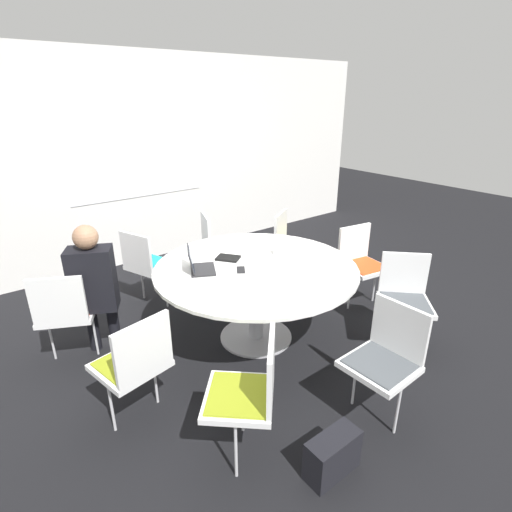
# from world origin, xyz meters

# --- Properties ---
(ground_plane) EXTENTS (16.00, 16.00, 0.00)m
(ground_plane) POSITION_xyz_m (0.00, 0.00, 0.00)
(ground_plane) COLOR black
(wall_back) EXTENTS (8.00, 0.07, 2.70)m
(wall_back) POSITION_xyz_m (0.00, 2.56, 1.35)
(wall_back) COLOR silver
(wall_back) RESTS_ON ground_plane
(conference_table) EXTENTS (1.83, 1.83, 0.75)m
(conference_table) POSITION_xyz_m (0.00, 0.00, 0.64)
(conference_table) COLOR #B7B7BC
(conference_table) RESTS_ON ground_plane
(chair_0) EXTENTS (0.58, 0.57, 0.87)m
(chair_0) POSITION_xyz_m (-1.49, 0.69, 0.52)
(chair_0) COLOR white
(chair_0) RESTS_ON ground_plane
(chair_1) EXTENTS (0.52, 0.50, 0.87)m
(chair_1) POSITION_xyz_m (-1.29, -0.33, 0.52)
(chair_1) COLOR white
(chair_1) RESTS_ON ground_plane
(chair_2) EXTENTS (0.61, 0.61, 0.87)m
(chair_2) POSITION_xyz_m (-0.85, -1.03, 0.52)
(chair_2) COLOR white
(chair_2) RESTS_ON ground_plane
(chair_3) EXTENTS (0.43, 0.45, 0.87)m
(chair_3) POSITION_xyz_m (0.10, -1.33, 0.52)
(chair_3) COLOR white
(chair_3) RESTS_ON ground_plane
(chair_4) EXTENTS (0.61, 0.61, 0.87)m
(chair_4) POSITION_xyz_m (0.99, -0.90, 0.52)
(chair_4) COLOR white
(chair_4) RESTS_ON ground_plane
(chair_5) EXTENTS (0.50, 0.48, 0.87)m
(chair_5) POSITION_xyz_m (1.33, -0.14, 0.52)
(chair_5) COLOR white
(chair_5) RESTS_ON ground_plane
(chair_6) EXTENTS (0.59, 0.59, 0.87)m
(chair_6) POSITION_xyz_m (1.11, 0.75, 0.52)
(chair_6) COLOR white
(chair_6) RESTS_ON ground_plane
(chair_7) EXTENTS (0.54, 0.56, 0.87)m
(chair_7) POSITION_xyz_m (0.39, 1.28, 0.52)
(chair_7) COLOR white
(chair_7) RESTS_ON ground_plane
(chair_8) EXTENTS (0.55, 0.56, 0.87)m
(chair_8) POSITION_xyz_m (-0.53, 1.23, 0.52)
(chair_8) COLOR white
(chair_8) RESTS_ON ground_plane
(person_0) EXTENTS (0.42, 0.36, 1.22)m
(person_0) POSITION_xyz_m (-1.23, 0.65, 0.72)
(person_0) COLOR black
(person_0) RESTS_ON ground_plane
(laptop) EXTENTS (0.33, 0.35, 0.21)m
(laptop) POSITION_xyz_m (-0.46, 0.24, 0.81)
(laptop) COLOR #232326
(laptop) RESTS_ON conference_table
(spiral_notebook) EXTENTS (0.25, 0.26, 0.02)m
(spiral_notebook) POSITION_xyz_m (-0.10, 0.30, 0.76)
(spiral_notebook) COLOR black
(spiral_notebook) RESTS_ON conference_table
(coffee_cup) EXTENTS (0.09, 0.09, 0.09)m
(coffee_cup) POSITION_xyz_m (0.34, 0.10, 0.79)
(coffee_cup) COLOR white
(coffee_cup) RESTS_ON conference_table
(cell_phone) EXTENTS (0.14, 0.16, 0.01)m
(cell_phone) POSITION_xyz_m (-0.16, 0.01, 0.75)
(cell_phone) COLOR black
(cell_phone) RESTS_ON conference_table
(handbag) EXTENTS (0.36, 0.16, 0.28)m
(handbag) POSITION_xyz_m (-0.54, -1.46, 0.14)
(handbag) COLOR black
(handbag) RESTS_ON ground_plane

